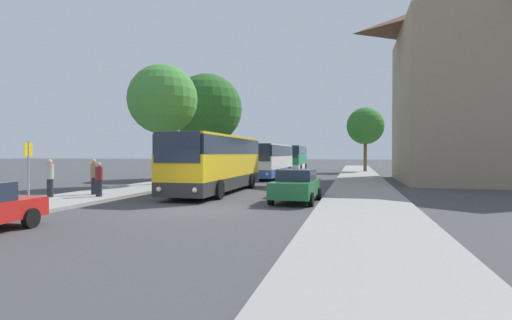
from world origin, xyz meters
TOP-DOWN VIEW (x-y plane):
  - ground_plane at (0.00, 0.00)m, footprint 300.00×300.00m
  - sidewalk_left at (-7.00, 0.00)m, footprint 4.00×120.00m
  - sidewalk_right at (7.00, 0.00)m, footprint 4.00×120.00m
  - bus_front at (-1.44, 7.45)m, footprint 2.89×11.24m
  - bus_middle at (-1.12, 21.80)m, footprint 2.80×10.59m
  - bus_rear at (-1.30, 37.73)m, footprint 3.07×11.82m
  - parked_car_right_near at (3.84, 3.88)m, footprint 2.14×4.22m
  - bus_stop_sign at (-7.44, -0.34)m, footprint 0.08×0.45m
  - pedestrian_waiting_near at (-6.93, 3.53)m, footprint 0.36×0.36m
  - pedestrian_waiting_far at (-6.05, 2.70)m, footprint 0.36×0.36m
  - pedestrian_walking_back at (-8.27, 1.90)m, footprint 0.36×0.36m
  - tree_left_near at (-6.77, 19.91)m, footprint 6.50×6.50m
  - tree_left_far at (-6.78, 11.13)m, footprint 4.97×4.97m
  - tree_right_near at (7.85, 36.00)m, footprint 4.55×4.55m

SIDE VIEW (x-z plane):
  - ground_plane at x=0.00m, z-range 0.00..0.00m
  - sidewalk_left at x=-7.00m, z-range 0.00..0.15m
  - sidewalk_right at x=7.00m, z-range 0.00..0.15m
  - parked_car_right_near at x=3.84m, z-range 0.03..1.59m
  - pedestrian_waiting_far at x=-6.05m, z-range 0.16..1.89m
  - pedestrian_waiting_near at x=-6.93m, z-range 0.17..2.04m
  - pedestrian_walking_back at x=-8.27m, z-range 0.17..2.06m
  - bus_middle at x=-1.12m, z-range 0.11..3.29m
  - bus_rear at x=-1.30m, z-range 0.12..3.43m
  - bus_front at x=-1.44m, z-range 0.12..3.48m
  - bus_stop_sign at x=-7.44m, z-range 0.47..3.18m
  - tree_right_near at x=7.85m, z-range 1.79..9.68m
  - tree_left_far at x=-6.78m, z-range 1.91..10.46m
  - tree_left_near at x=-6.77m, z-range 1.68..11.25m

